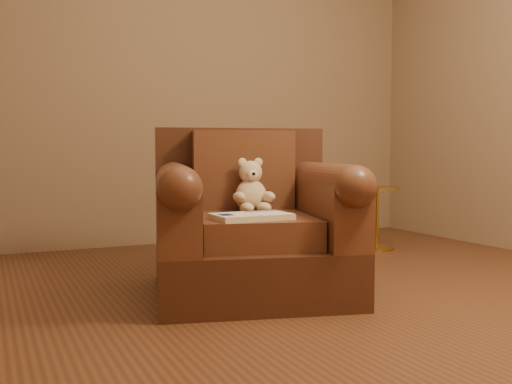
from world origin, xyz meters
name	(u,v)px	position (x,y,z in m)	size (l,w,h in m)	color
floor	(328,294)	(0.00, 0.00, 0.00)	(4.00, 4.00, 0.00)	brown
armchair	(251,228)	(-0.34, 0.22, 0.34)	(1.19, 1.16, 0.88)	#422316
teddy_bear	(252,191)	(-0.30, 0.29, 0.53)	(0.21, 0.25, 0.30)	beige
guidebook	(251,216)	(-0.46, -0.03, 0.44)	(0.37, 0.22, 0.03)	beige
side_table	(377,216)	(1.09, 1.02, 0.26)	(0.34, 0.34, 0.48)	gold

